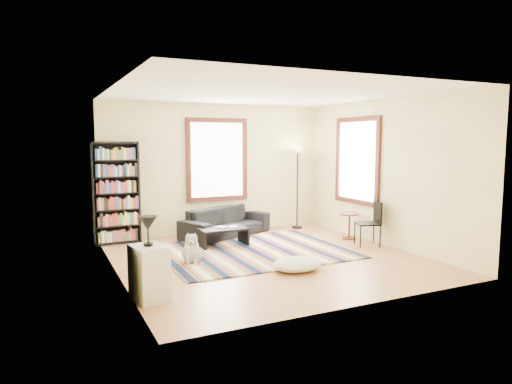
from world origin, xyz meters
name	(u,v)px	position (x,y,z in m)	size (l,w,h in m)	color
floor	(268,261)	(0.00, 0.00, -0.05)	(5.00, 5.00, 0.10)	#B27351
ceiling	(269,90)	(0.00, 0.00, 2.85)	(5.00, 5.00, 0.10)	white
wall_back	(216,169)	(0.00, 2.55, 1.40)	(5.00, 0.10, 2.80)	#FFF6AB
wall_front	(366,193)	(0.00, -2.55, 1.40)	(5.00, 0.10, 2.80)	#FFF6AB
wall_left	(112,184)	(-2.55, 0.00, 1.40)	(0.10, 5.00, 2.80)	#FFF6AB
wall_right	(386,173)	(2.55, 0.00, 1.40)	(0.10, 5.00, 2.80)	#FFF6AB
window_back	(217,160)	(0.00, 2.47, 1.60)	(1.20, 0.06, 1.60)	white
window_right	(357,161)	(2.47, 0.80, 1.60)	(0.06, 1.20, 1.60)	white
rug	(253,251)	(-0.04, 0.55, 0.01)	(3.31, 2.65, 0.02)	#0B1A3A
sofa	(226,222)	(0.02, 2.05, 0.30)	(0.80, 2.05, 0.60)	black
bookshelf	(116,193)	(-2.17, 2.32, 1.00)	(0.90, 0.30, 2.00)	black
coffee_table	(223,237)	(-0.39, 1.15, 0.18)	(0.90, 0.50, 0.36)	black
book_a	(218,228)	(-0.49, 1.15, 0.37)	(0.21, 0.16, 0.02)	beige
book_b	(229,226)	(-0.24, 1.20, 0.37)	(0.14, 0.20, 0.01)	beige
floor_cushion	(297,264)	(0.07, -0.85, 0.10)	(0.82, 0.62, 0.21)	silver
floor_lamp	(297,188)	(1.84, 2.15, 0.93)	(0.30, 0.30, 1.86)	black
side_table	(349,226)	(2.20, 0.66, 0.27)	(0.40, 0.40, 0.54)	#471D11
folding_chair	(367,224)	(2.15, 0.03, 0.43)	(0.42, 0.40, 0.86)	black
white_cabinet	(149,273)	(-2.30, -1.17, 0.35)	(0.38, 0.50, 0.70)	silver
table_lamp	(148,231)	(-2.30, -1.17, 0.89)	(0.24, 0.24, 0.38)	black
dog	(192,248)	(-1.28, 0.28, 0.26)	(0.37, 0.52, 0.52)	#B2B2B2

